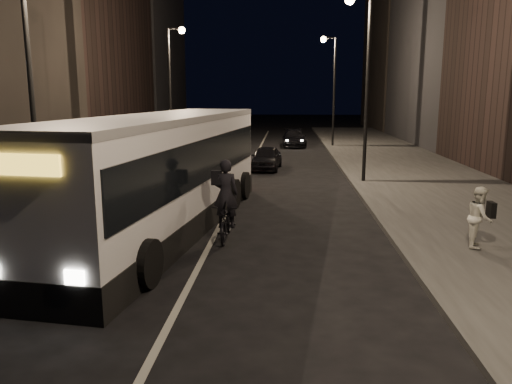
# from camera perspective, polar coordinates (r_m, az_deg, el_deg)

# --- Properties ---
(ground) EXTENTS (180.00, 180.00, 0.00)m
(ground) POSITION_cam_1_polar(r_m,az_deg,el_deg) (11.72, -6.98, -9.24)
(ground) COLOR black
(ground) RESTS_ON ground
(sidewalk_right) EXTENTS (7.00, 70.00, 0.16)m
(sidewalk_right) POSITION_cam_1_polar(r_m,az_deg,el_deg) (25.92, 17.86, 1.76)
(sidewalk_right) COLOR #323330
(sidewalk_right) RESTS_ON ground
(sidewalk_left) EXTENTS (7.00, 70.00, 0.16)m
(sidewalk_left) POSITION_cam_1_polar(r_m,az_deg,el_deg) (27.25, -19.34, 2.10)
(sidewalk_left) COLOR #323330
(sidewalk_left) RESTS_ON ground
(building_row_right) EXTENTS (8.00, 61.00, 21.00)m
(building_row_right) POSITION_cam_1_polar(r_m,az_deg,el_deg) (41.25, 24.68, 19.16)
(building_row_right) COLOR black
(building_row_right) RESTS_ON ground
(building_row_left) EXTENTS (8.00, 61.00, 22.00)m
(building_row_left) POSITION_cam_1_polar(r_m,az_deg,el_deg) (43.81, -22.20, 19.47)
(building_row_left) COLOR black
(building_row_left) RESTS_ON ground
(streetlight_right_mid) EXTENTS (1.20, 0.44, 8.12)m
(streetlight_right_mid) POSITION_cam_1_polar(r_m,az_deg,el_deg) (23.06, 12.03, 14.13)
(streetlight_right_mid) COLOR black
(streetlight_right_mid) RESTS_ON sidewalk_right
(streetlight_right_far) EXTENTS (1.20, 0.44, 8.12)m
(streetlight_right_far) POSITION_cam_1_polar(r_m,az_deg,el_deg) (38.95, 8.56, 12.94)
(streetlight_right_far) COLOR black
(streetlight_right_far) RESTS_ON sidewalk_right
(streetlight_left_near) EXTENTS (1.20, 0.44, 8.12)m
(streetlight_left_near) POSITION_cam_1_polar(r_m,az_deg,el_deg) (16.60, -23.80, 14.70)
(streetlight_left_near) COLOR black
(streetlight_left_near) RESTS_ON sidewalk_left
(streetlight_left_far) EXTENTS (1.20, 0.44, 8.12)m
(streetlight_left_far) POSITION_cam_1_polar(r_m,az_deg,el_deg) (33.65, -9.42, 13.21)
(streetlight_left_far) COLOR black
(streetlight_left_far) RESTS_ON sidewalk_left
(city_bus) EXTENTS (4.38, 13.05, 3.46)m
(city_bus) POSITION_cam_1_polar(r_m,az_deg,el_deg) (15.16, -10.55, 2.66)
(city_bus) COLOR white
(city_bus) RESTS_ON ground
(cyclist_on_bicycle) EXTENTS (0.72, 2.01, 2.31)m
(cyclist_on_bicycle) POSITION_cam_1_polar(r_m,az_deg,el_deg) (14.09, -3.39, -2.40)
(cyclist_on_bicycle) COLOR black
(cyclist_on_bicycle) RESTS_ON ground
(pedestrian_woman) EXTENTS (0.82, 0.93, 1.59)m
(pedestrian_woman) POSITION_cam_1_polar(r_m,az_deg,el_deg) (14.08, 24.20, -2.63)
(pedestrian_woman) COLOR silver
(pedestrian_woman) RESTS_ON sidewalk_right
(car_near) EXTENTS (1.79, 3.82, 1.26)m
(car_near) POSITION_cam_1_polar(r_m,az_deg,el_deg) (27.32, 1.18, 3.92)
(car_near) COLOR black
(car_near) RESTS_ON ground
(car_mid) EXTENTS (1.56, 4.19, 1.37)m
(car_mid) POSITION_cam_1_polar(r_m,az_deg,el_deg) (34.04, -3.63, 5.43)
(car_mid) COLOR #323335
(car_mid) RESTS_ON ground
(car_far) EXTENTS (1.94, 4.51, 1.29)m
(car_far) POSITION_cam_1_polar(r_m,az_deg,el_deg) (39.54, 4.38, 6.16)
(car_far) COLOR black
(car_far) RESTS_ON ground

